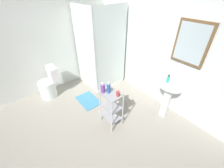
# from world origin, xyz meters

# --- Properties ---
(ground_plane) EXTENTS (4.20, 4.20, 0.02)m
(ground_plane) POSITION_xyz_m (0.00, 0.00, -0.01)
(ground_plane) COLOR gray
(wall_back) EXTENTS (4.20, 0.14, 2.50)m
(wall_back) POSITION_xyz_m (0.01, 1.85, 1.25)
(wall_back) COLOR silver
(wall_back) RESTS_ON ground_plane
(wall_left) EXTENTS (0.10, 4.20, 2.50)m
(wall_left) POSITION_xyz_m (-1.85, 0.00, 1.25)
(wall_left) COLOR silver
(wall_left) RESTS_ON ground_plane
(shower_stall) EXTENTS (0.92, 0.92, 2.00)m
(shower_stall) POSITION_xyz_m (-1.20, 1.18, 0.46)
(shower_stall) COLOR white
(shower_stall) RESTS_ON ground_plane
(pedestal_sink) EXTENTS (0.46, 0.37, 0.81)m
(pedestal_sink) POSITION_xyz_m (0.65, 1.52, 0.58)
(pedestal_sink) COLOR white
(pedestal_sink) RESTS_ON ground_plane
(sink_faucet) EXTENTS (0.03, 0.03, 0.10)m
(sink_faucet) POSITION_xyz_m (0.65, 1.64, 0.86)
(sink_faucet) COLOR silver
(sink_faucet) RESTS_ON pedestal_sink
(toilet) EXTENTS (0.37, 0.49, 0.76)m
(toilet) POSITION_xyz_m (-1.48, -0.14, 0.31)
(toilet) COLOR white
(toilet) RESTS_ON ground_plane
(storage_cart) EXTENTS (0.38, 0.28, 0.74)m
(storage_cart) POSITION_xyz_m (0.14, 0.51, 0.44)
(storage_cart) COLOR silver
(storage_cart) RESTS_ON ground_plane
(hand_soap_bottle) EXTENTS (0.05, 0.05, 0.16)m
(hand_soap_bottle) POSITION_xyz_m (0.58, 1.51, 0.88)
(hand_soap_bottle) COLOR #2DBC99
(hand_soap_bottle) RESTS_ON pedestal_sink
(conditioner_bottle_purple) EXTENTS (0.08, 0.08, 0.20)m
(conditioner_bottle_purple) POSITION_xyz_m (0.00, 0.43, 0.83)
(conditioner_bottle_purple) COLOR purple
(conditioner_bottle_purple) RESTS_ON storage_cart
(shampoo_bottle_blue) EXTENTS (0.07, 0.07, 0.22)m
(shampoo_bottle_blue) POSITION_xyz_m (0.07, 0.51, 0.83)
(shampoo_bottle_blue) COLOR #2C5AAE
(shampoo_bottle_blue) RESTS_ON storage_cart
(rinse_cup) EXTENTS (0.06, 0.06, 0.10)m
(rinse_cup) POSITION_xyz_m (0.25, 0.57, 0.79)
(rinse_cup) COLOR #B24742
(rinse_cup) RESTS_ON storage_cart
(bath_mat) EXTENTS (0.60, 0.40, 0.02)m
(bath_mat) POSITION_xyz_m (-0.73, 0.48, 0.01)
(bath_mat) COLOR teal
(bath_mat) RESTS_ON ground_plane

